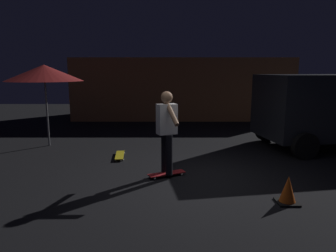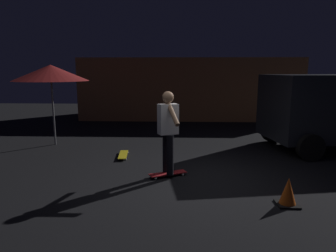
# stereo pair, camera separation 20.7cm
# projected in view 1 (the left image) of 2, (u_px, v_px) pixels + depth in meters

# --- Properties ---
(ground_plane) EXTENTS (28.00, 28.00, 0.00)m
(ground_plane) POSITION_uv_depth(u_px,v_px,m) (193.00, 183.00, 5.85)
(ground_plane) COLOR black
(low_building) EXTENTS (9.53, 3.01, 2.67)m
(low_building) POSITION_uv_depth(u_px,v_px,m) (183.00, 88.00, 14.08)
(low_building) COLOR #C67A47
(low_building) RESTS_ON ground_plane
(patio_umbrella) EXTENTS (2.10, 2.10, 2.30)m
(patio_umbrella) POSITION_uv_depth(u_px,v_px,m) (46.00, 73.00, 8.40)
(patio_umbrella) COLOR slate
(patio_umbrella) RESTS_ON ground_plane
(skateboard_ridden) EXTENTS (0.79, 0.51, 0.07)m
(skateboard_ridden) POSITION_uv_depth(u_px,v_px,m) (168.00, 174.00, 6.20)
(skateboard_ridden) COLOR #AD1E23
(skateboard_ridden) RESTS_ON ground_plane
(skateboard_spare) EXTENTS (0.28, 0.80, 0.07)m
(skateboard_spare) POSITION_uv_depth(u_px,v_px,m) (121.00, 155.00, 7.55)
(skateboard_spare) COLOR gold
(skateboard_spare) RESTS_ON ground_plane
(skater) EXTENTS (0.49, 0.93, 1.67)m
(skater) POSITION_uv_depth(u_px,v_px,m) (168.00, 127.00, 6.02)
(skater) COLOR black
(skater) RESTS_ON skateboard_ridden
(traffic_cone) EXTENTS (0.34, 0.34, 0.46)m
(traffic_cone) POSITION_uv_depth(u_px,v_px,m) (289.00, 191.00, 4.91)
(traffic_cone) COLOR black
(traffic_cone) RESTS_ON ground_plane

